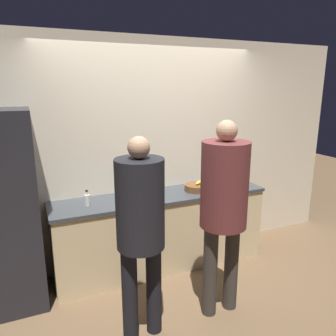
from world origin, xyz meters
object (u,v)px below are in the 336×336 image
person_left (140,221)px  cup_white (228,184)px  person_center (224,199)px  utensil_crock (224,179)px  bottle_clear (87,199)px  fruit_bowl (197,187)px

person_left → cup_white: person_left is taller
person_left → person_center: (0.77, 0.00, 0.07)m
utensil_crock → bottle_clear: (-1.68, -0.05, -0.01)m
person_left → fruit_bowl: bearing=42.7°
person_center → utensil_crock: person_center is taller
person_center → utensil_crock: size_ratio=7.02×
person_left → utensil_crock: (1.43, 1.00, -0.08)m
person_center → cup_white: 1.10m
person_left → cup_white: (1.41, 0.88, -0.11)m
person_center → bottle_clear: (-1.02, 0.94, -0.17)m
fruit_bowl → cup_white: size_ratio=3.13×
bottle_clear → person_left: bearing=-75.1°
bottle_clear → cup_white: size_ratio=1.82×
fruit_bowl → bottle_clear: (-1.26, 0.01, 0.02)m
cup_white → bottle_clear: bearing=177.8°
utensil_crock → bottle_clear: utensil_crock is taller
person_center → cup_white: size_ratio=20.16×
utensil_crock → bottle_clear: bearing=-178.1°
utensil_crock → fruit_bowl: bearing=-170.8°
person_center → cup_white: bearing=53.9°
bottle_clear → fruit_bowl: bearing=-0.7°
person_center → bottle_clear: person_center is taller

